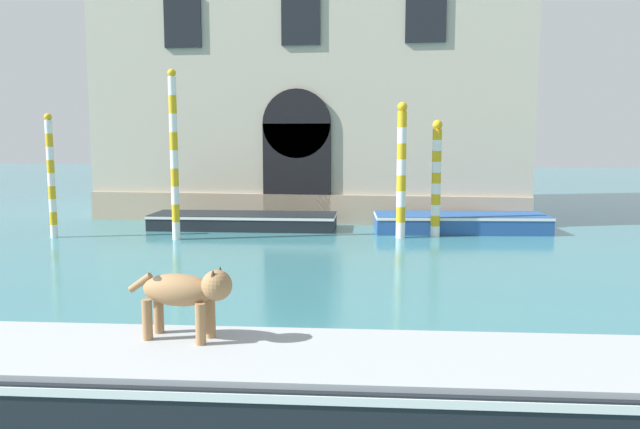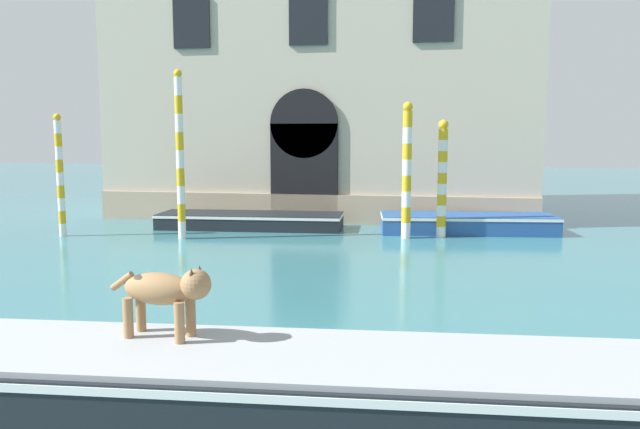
# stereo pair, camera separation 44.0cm
# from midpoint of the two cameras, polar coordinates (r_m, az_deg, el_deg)

# --- Properties ---
(boat_foreground) EXTENTS (8.43, 2.37, 0.71)m
(boat_foreground) POSITION_cam_midpoint_polar(r_m,az_deg,el_deg) (6.53, -1.43, -15.27)
(boat_foreground) COLOR black
(boat_foreground) RESTS_ON ground_plane
(dog_on_deck) EXTENTS (1.20, 0.44, 0.80)m
(dog_on_deck) POSITION_cam_midpoint_polar(r_m,az_deg,el_deg) (6.86, -14.00, -6.86)
(dog_on_deck) COLOR #997047
(dog_on_deck) RESTS_ON boat_foreground
(boat_moored_near_palazzo) EXTENTS (5.81, 2.03, 0.47)m
(boat_moored_near_palazzo) POSITION_cam_midpoint_polar(r_m,az_deg,el_deg) (19.52, -7.61, -0.55)
(boat_moored_near_palazzo) COLOR black
(boat_moored_near_palazzo) RESTS_ON ground_plane
(boat_moored_far) EXTENTS (5.26, 2.23, 0.54)m
(boat_moored_far) POSITION_cam_midpoint_polar(r_m,az_deg,el_deg) (19.13, 12.06, -0.71)
(boat_moored_far) COLOR #234C8C
(boat_moored_far) RESTS_ON ground_plane
(mooring_pole_0) EXTENTS (0.27, 0.27, 3.79)m
(mooring_pole_0) POSITION_cam_midpoint_polar(r_m,az_deg,el_deg) (17.57, 6.74, 4.07)
(mooring_pole_0) COLOR white
(mooring_pole_0) RESTS_ON ground_plane
(mooring_pole_1) EXTENTS (0.22, 0.22, 4.66)m
(mooring_pole_1) POSITION_cam_midpoint_polar(r_m,az_deg,el_deg) (17.63, -13.90, 5.31)
(mooring_pole_1) COLOR white
(mooring_pole_1) RESTS_ON ground_plane
(mooring_pole_2) EXTENTS (0.27, 0.27, 3.31)m
(mooring_pole_2) POSITION_cam_midpoint_polar(r_m,az_deg,el_deg) (17.93, 9.90, 3.30)
(mooring_pole_2) COLOR white
(mooring_pole_2) RESTS_ON ground_plane
(mooring_pole_3) EXTENTS (0.21, 0.21, 3.49)m
(mooring_pole_3) POSITION_cam_midpoint_polar(r_m,az_deg,el_deg) (19.14, -23.98, 3.28)
(mooring_pole_3) COLOR white
(mooring_pole_3) RESTS_ON ground_plane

